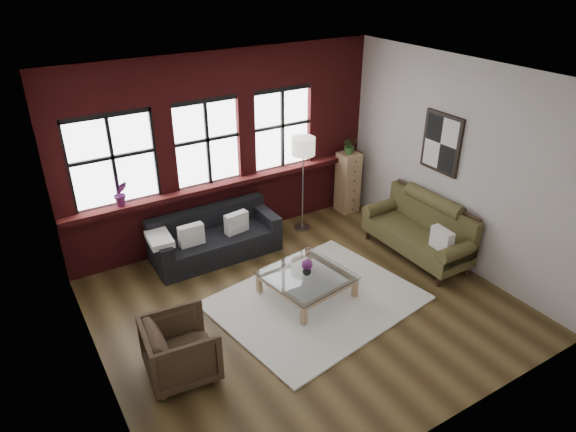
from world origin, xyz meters
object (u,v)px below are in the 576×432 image
dark_sofa (215,236)px  floor_lamp (303,181)px  vase (307,271)px  coffee_table (307,285)px  drawer_chest (348,182)px  armchair (181,349)px  vintage_settee (417,228)px

dark_sofa → floor_lamp: floor_lamp is taller
dark_sofa → vase: bearing=-68.7°
coffee_table → drawer_chest: size_ratio=0.95×
vase → floor_lamp: bearing=58.9°
armchair → drawer_chest: size_ratio=0.70×
vase → floor_lamp: size_ratio=0.07×
vintage_settee → coffee_table: size_ratio=1.74×
armchair → vase: 2.19m
vintage_settee → drawer_chest: drawer_chest is taller
drawer_chest → floor_lamp: floor_lamp is taller
coffee_table → vintage_settee: bearing=-0.2°
armchair → vase: armchair is taller
vintage_settee → floor_lamp: bearing=121.4°
drawer_chest → floor_lamp: bearing=-171.3°
vintage_settee → coffee_table: bearing=179.8°
dark_sofa → vase: 1.84m
armchair → drawer_chest: bearing=-54.4°
coffee_table → drawer_chest: 2.95m
armchair → coffee_table: size_ratio=0.74×
coffee_table → vase: size_ratio=8.08×
dark_sofa → armchair: bearing=-122.9°
dark_sofa → coffee_table: dark_sofa is taller
vintage_settee → armchair: bearing=-172.9°
armchair → drawer_chest: (4.31, 2.46, 0.21)m
dark_sofa → armchair: size_ratio=2.52×
dark_sofa → vintage_settee: (2.80, -1.72, 0.14)m
dark_sofa → drawer_chest: (2.86, 0.22, 0.21)m
coffee_table → floor_lamp: (1.06, 1.75, 0.76)m
dark_sofa → drawer_chest: drawer_chest is taller
vintage_settee → floor_lamp: floor_lamp is taller
vintage_settee → floor_lamp: (-1.08, 1.76, 0.42)m
dark_sofa → drawer_chest: bearing=4.3°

